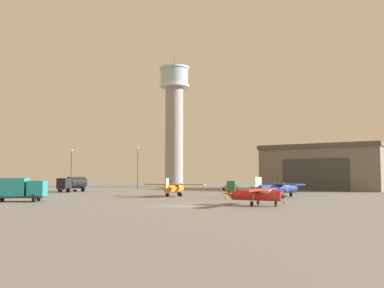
{
  "coord_description": "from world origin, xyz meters",
  "views": [
    {
      "loc": [
        -4.46,
        -46.94,
        3.5
      ],
      "look_at": [
        3.92,
        20.65,
        8.56
      ],
      "focal_mm": 38.59,
      "sensor_mm": 36.0,
      "label": 1
    }
  ],
  "objects_px": {
    "airplane_red": "(256,194)",
    "light_post_east": "(138,165)",
    "control_tower": "(174,117)",
    "truck_box_teal": "(16,188)",
    "truck_fuel_tanker_black": "(73,183)",
    "traffic_cone_near_right": "(226,197)",
    "light_post_centre": "(71,166)",
    "truck_fuel_tanker_yellow": "(10,186)",
    "car_orange": "(230,187)",
    "airplane_blue": "(277,188)",
    "airplane_orange": "(174,188)"
  },
  "relations": [
    {
      "from": "truck_fuel_tanker_yellow",
      "to": "traffic_cone_near_right",
      "type": "relative_size",
      "value": 9.25
    },
    {
      "from": "airplane_red",
      "to": "truck_fuel_tanker_yellow",
      "type": "relative_size",
      "value": 1.27
    },
    {
      "from": "truck_box_teal",
      "to": "light_post_centre",
      "type": "bearing_deg",
      "value": 91.54
    },
    {
      "from": "light_post_centre",
      "to": "light_post_east",
      "type": "bearing_deg",
      "value": -2.79
    },
    {
      "from": "airplane_orange",
      "to": "car_orange",
      "type": "xyz_separation_m",
      "value": [
        14.01,
        21.86,
        -0.64
      ]
    },
    {
      "from": "light_post_centre",
      "to": "traffic_cone_near_right",
      "type": "relative_size",
      "value": 13.18
    },
    {
      "from": "control_tower",
      "to": "truck_box_teal",
      "type": "bearing_deg",
      "value": -112.66
    },
    {
      "from": "airplane_blue",
      "to": "traffic_cone_near_right",
      "type": "relative_size",
      "value": 14.95
    },
    {
      "from": "control_tower",
      "to": "truck_fuel_tanker_black",
      "type": "relative_size",
      "value": 6.13
    },
    {
      "from": "traffic_cone_near_right",
      "to": "car_orange",
      "type": "bearing_deg",
      "value": 76.58
    },
    {
      "from": "control_tower",
      "to": "airplane_orange",
      "type": "relative_size",
      "value": 3.94
    },
    {
      "from": "car_orange",
      "to": "light_post_centre",
      "type": "distance_m",
      "value": 36.61
    },
    {
      "from": "airplane_blue",
      "to": "truck_fuel_tanker_black",
      "type": "height_order",
      "value": "airplane_blue"
    },
    {
      "from": "light_post_east",
      "to": "light_post_centre",
      "type": "relative_size",
      "value": 1.07
    },
    {
      "from": "airplane_red",
      "to": "light_post_east",
      "type": "height_order",
      "value": "light_post_east"
    },
    {
      "from": "truck_box_teal",
      "to": "light_post_east",
      "type": "xyz_separation_m",
      "value": [
        15.37,
        40.4,
        4.1
      ]
    },
    {
      "from": "airplane_red",
      "to": "light_post_centre",
      "type": "height_order",
      "value": "light_post_centre"
    },
    {
      "from": "airplane_red",
      "to": "light_post_east",
      "type": "relative_size",
      "value": 0.84
    },
    {
      "from": "truck_fuel_tanker_black",
      "to": "truck_fuel_tanker_yellow",
      "type": "distance_m",
      "value": 19.73
    },
    {
      "from": "airplane_orange",
      "to": "truck_fuel_tanker_yellow",
      "type": "bearing_deg",
      "value": 110.74
    },
    {
      "from": "light_post_east",
      "to": "control_tower",
      "type": "bearing_deg",
      "value": 63.89
    },
    {
      "from": "control_tower",
      "to": "traffic_cone_near_right",
      "type": "height_order",
      "value": "control_tower"
    },
    {
      "from": "control_tower",
      "to": "light_post_east",
      "type": "bearing_deg",
      "value": -116.11
    },
    {
      "from": "truck_fuel_tanker_black",
      "to": "airplane_blue",
      "type": "bearing_deg",
      "value": 93.36
    },
    {
      "from": "truck_fuel_tanker_yellow",
      "to": "light_post_centre",
      "type": "relative_size",
      "value": 0.7
    },
    {
      "from": "airplane_red",
      "to": "traffic_cone_near_right",
      "type": "xyz_separation_m",
      "value": [
        -0.84,
        12.13,
        -0.94
      ]
    },
    {
      "from": "truck_fuel_tanker_yellow",
      "to": "control_tower",
      "type": "bearing_deg",
      "value": -65.98
    },
    {
      "from": "airplane_red",
      "to": "light_post_east",
      "type": "xyz_separation_m",
      "value": [
        -13.66,
        50.78,
        4.53
      ]
    },
    {
      "from": "airplane_orange",
      "to": "airplane_red",
      "type": "relative_size",
      "value": 1.17
    },
    {
      "from": "control_tower",
      "to": "airplane_blue",
      "type": "height_order",
      "value": "control_tower"
    },
    {
      "from": "truck_fuel_tanker_yellow",
      "to": "airplane_orange",
      "type": "bearing_deg",
      "value": -128.14
    },
    {
      "from": "airplane_blue",
      "to": "light_post_centre",
      "type": "xyz_separation_m",
      "value": [
        -36.93,
        34.75,
        4.03
      ]
    },
    {
      "from": "airplane_orange",
      "to": "traffic_cone_near_right",
      "type": "xyz_separation_m",
      "value": [
        6.8,
        -8.34,
        -1.04
      ]
    },
    {
      "from": "light_post_centre",
      "to": "traffic_cone_near_right",
      "type": "bearing_deg",
      "value": -54.68
    },
    {
      "from": "airplane_red",
      "to": "truck_fuel_tanker_black",
      "type": "height_order",
      "value": "truck_fuel_tanker_black"
    },
    {
      "from": "truck_fuel_tanker_black",
      "to": "traffic_cone_near_right",
      "type": "relative_size",
      "value": 8.87
    },
    {
      "from": "truck_fuel_tanker_black",
      "to": "airplane_orange",
      "type": "bearing_deg",
      "value": 81.17
    },
    {
      "from": "truck_fuel_tanker_yellow",
      "to": "airplane_red",
      "type": "bearing_deg",
      "value": -158.56
    },
    {
      "from": "control_tower",
      "to": "truck_fuel_tanker_yellow",
      "type": "distance_m",
      "value": 60.54
    },
    {
      "from": "truck_fuel_tanker_black",
      "to": "traffic_cone_near_right",
      "type": "height_order",
      "value": "truck_fuel_tanker_black"
    },
    {
      "from": "control_tower",
      "to": "light_post_centre",
      "type": "distance_m",
      "value": 35.19
    },
    {
      "from": "airplane_blue",
      "to": "truck_box_teal",
      "type": "bearing_deg",
      "value": 172.58
    },
    {
      "from": "airplane_blue",
      "to": "light_post_centre",
      "type": "height_order",
      "value": "light_post_centre"
    },
    {
      "from": "truck_box_teal",
      "to": "truck_fuel_tanker_black",
      "type": "bearing_deg",
      "value": 87.4
    },
    {
      "from": "airplane_blue",
      "to": "truck_fuel_tanker_black",
      "type": "relative_size",
      "value": 1.69
    },
    {
      "from": "control_tower",
      "to": "airplane_red",
      "type": "xyz_separation_m",
      "value": [
        3.59,
        -71.33,
        -18.78
      ]
    },
    {
      "from": "truck_fuel_tanker_yellow",
      "to": "light_post_centre",
      "type": "distance_m",
      "value": 30.3
    },
    {
      "from": "control_tower",
      "to": "truck_box_teal",
      "type": "height_order",
      "value": "control_tower"
    },
    {
      "from": "truck_box_teal",
      "to": "truck_fuel_tanker_yellow",
      "type": "bearing_deg",
      "value": 111.52
    },
    {
      "from": "truck_fuel_tanker_black",
      "to": "truck_fuel_tanker_yellow",
      "type": "relative_size",
      "value": 0.96
    }
  ]
}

